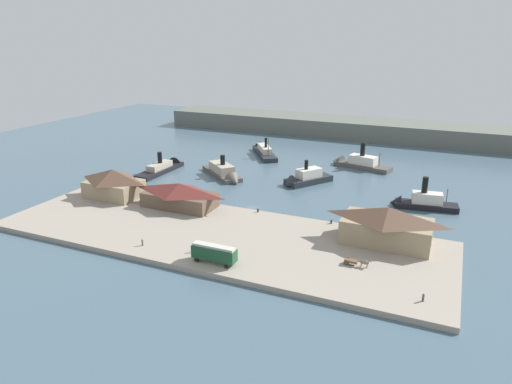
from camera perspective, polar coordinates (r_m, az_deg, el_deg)
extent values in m
plane|color=#476070|center=(131.81, -0.45, -1.98)|extent=(320.00, 320.00, 0.00)
cube|color=#9E9384|center=(113.37, -5.02, -5.28)|extent=(110.00, 36.00, 1.20)
cube|color=gray|center=(128.57, -1.10, -2.29)|extent=(110.00, 0.80, 1.00)
cube|color=#998466|center=(142.95, -16.98, 0.40)|extent=(15.39, 10.41, 4.87)
pyramid|color=brown|center=(141.77, -17.14, 1.98)|extent=(15.70, 10.93, 3.42)
cube|color=brown|center=(130.63, -9.31, -0.92)|extent=(19.84, 9.56, 4.03)
pyramid|color=maroon|center=(129.56, -9.39, 0.48)|extent=(20.24, 10.03, 2.71)
cube|color=#998466|center=(110.66, 15.67, -4.64)|extent=(19.76, 10.71, 5.63)
pyramid|color=brown|center=(109.07, 15.87, -2.56)|extent=(20.16, 11.24, 3.00)
cube|color=#1E4C2D|center=(98.12, -5.15, -7.47)|extent=(9.74, 2.49, 2.61)
cube|color=beige|center=(97.44, -5.18, -6.65)|extent=(9.36, 1.74, 0.50)
cylinder|color=black|center=(98.44, -3.01, -8.46)|extent=(0.90, 0.18, 0.90)
cylinder|color=black|center=(96.48, -3.68, -9.08)|extent=(0.90, 0.18, 0.90)
cylinder|color=black|center=(101.39, -6.49, -7.71)|extent=(0.90, 0.18, 0.90)
cylinder|color=black|center=(99.49, -7.21, -8.29)|extent=(0.90, 0.18, 0.90)
cube|color=brown|center=(99.54, 11.56, -8.27)|extent=(2.67, 1.33, 0.50)
cylinder|color=#4C3828|center=(100.38, 11.18, -8.16)|extent=(1.20, 0.10, 1.20)
cylinder|color=#4C3828|center=(99.21, 11.01, -8.49)|extent=(1.20, 0.10, 1.20)
ellipsoid|color=#7A6651|center=(99.00, 13.12, -8.38)|extent=(2.00, 0.70, 0.90)
ellipsoid|color=#7A6651|center=(98.61, 13.78, -8.19)|extent=(0.70, 0.32, 0.44)
cylinder|color=#7A6651|center=(99.37, 13.46, -8.69)|extent=(0.16, 0.16, 1.00)
cylinder|color=#7A6651|center=(99.01, 13.42, -8.79)|extent=(0.16, 0.16, 1.00)
cylinder|color=#7A6651|center=(99.54, 12.78, -8.59)|extent=(0.16, 0.16, 1.00)
cylinder|color=#7A6651|center=(99.19, 12.73, -8.69)|extent=(0.16, 0.16, 1.00)
cylinder|color=#4C3D33|center=(103.80, -7.69, -6.96)|extent=(0.40, 0.40, 1.37)
sphere|color=#CCA889|center=(103.46, -7.71, -6.56)|extent=(0.25, 0.25, 0.25)
cylinder|color=#3D4C42|center=(99.99, -7.52, -8.00)|extent=(0.40, 0.40, 1.38)
sphere|color=#CCA889|center=(99.63, -7.54, -7.58)|extent=(0.25, 0.25, 0.25)
cylinder|color=#3D4C42|center=(90.51, 19.78, -12.10)|extent=(0.40, 0.40, 1.37)
sphere|color=#CCA889|center=(90.11, 19.84, -11.65)|extent=(0.25, 0.25, 0.25)
cylinder|color=#6B5B4C|center=(109.06, -13.72, -6.03)|extent=(0.41, 0.41, 1.41)
sphere|color=#CCA889|center=(108.73, -13.76, -5.63)|extent=(0.26, 0.26, 0.26)
cylinder|color=black|center=(119.49, 9.19, -3.62)|extent=(0.44, 0.44, 0.90)
cylinder|color=black|center=(125.41, 0.24, -2.27)|extent=(0.44, 0.44, 0.90)
cube|color=black|center=(169.17, -11.69, 2.60)|extent=(6.11, 22.53, 1.46)
cone|color=black|center=(178.00, -9.59, 3.53)|extent=(5.31, 4.10, 5.26)
cube|color=#B2A893|center=(168.71, -11.73, 3.16)|extent=(3.91, 10.90, 2.00)
cylinder|color=black|center=(168.34, -11.70, 4.16)|extent=(1.57, 1.57, 3.83)
cube|color=#514C47|center=(162.38, -4.21, 2.26)|extent=(20.33, 18.19, 1.41)
cone|color=#514C47|center=(153.10, -2.66, 1.26)|extent=(6.49, 6.74, 5.60)
cube|color=#B2A893|center=(161.79, -4.23, 2.98)|extent=(12.13, 11.18, 2.85)
cylinder|color=black|center=(160.03, -4.10, 3.94)|extent=(1.63, 1.63, 3.26)
cube|color=#514C47|center=(175.30, 12.92, 3.10)|extent=(21.65, 10.67, 1.61)
cone|color=#514C47|center=(179.67, 9.91, 3.68)|extent=(4.91, 6.02, 5.28)
cube|color=silver|center=(174.69, 12.98, 3.85)|extent=(10.46, 6.57, 3.13)
cylinder|color=black|center=(173.94, 12.93, 5.13)|extent=(1.70, 1.70, 4.75)
cylinder|color=brown|center=(172.05, 14.89, 3.84)|extent=(0.24, 0.24, 5.24)
cube|color=#23282D|center=(154.66, 6.46, 1.45)|extent=(13.95, 16.86, 1.98)
cone|color=#23282D|center=(149.85, 4.05, 0.96)|extent=(6.12, 5.41, 5.40)
cube|color=silver|center=(153.95, 6.49, 2.33)|extent=(8.03, 9.21, 2.95)
cylinder|color=black|center=(152.40, 6.18, 3.34)|extent=(1.20, 1.20, 3.04)
cube|color=#23282D|center=(189.15, 1.06, 4.73)|extent=(17.98, 22.60, 1.71)
cone|color=#23282D|center=(200.39, 0.37, 5.53)|extent=(6.54, 6.34, 5.02)
cube|color=beige|center=(188.67, 1.07, 5.32)|extent=(9.99, 12.28, 2.30)
cylinder|color=black|center=(185.79, 1.22, 6.07)|extent=(1.01, 1.01, 3.78)
cylinder|color=brown|center=(181.40, 1.53, 5.53)|extent=(0.24, 0.24, 6.96)
cube|color=black|center=(139.84, 20.12, -1.58)|extent=(17.44, 7.47, 1.59)
cone|color=black|center=(139.33, 16.67, -1.28)|extent=(3.65, 5.06, 4.69)
cube|color=silver|center=(139.10, 20.22, -0.69)|extent=(8.56, 4.84, 3.04)
cylinder|color=black|center=(137.88, 19.98, 0.83)|extent=(1.61, 1.61, 4.50)
cylinder|color=brown|center=(139.41, 22.32, -0.57)|extent=(0.24, 0.24, 4.60)
cube|color=#60665B|center=(232.08, 10.83, 7.82)|extent=(180.00, 24.00, 8.00)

